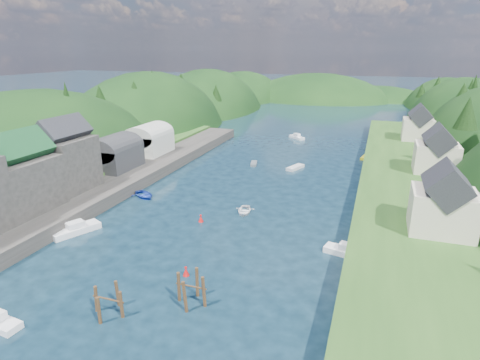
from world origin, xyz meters
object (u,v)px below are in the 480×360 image
at_px(piling_cluster_near, 109,304).
at_px(channel_buoy_far, 201,219).
at_px(piling_cluster_far, 191,292).
at_px(channel_buoy_near, 186,271).

bearing_deg(piling_cluster_near, channel_buoy_far, 91.76).
xyz_separation_m(piling_cluster_near, piling_cluster_far, (6.34, 3.88, 0.24)).
height_order(piling_cluster_near, channel_buoy_far, piling_cluster_near).
relative_size(piling_cluster_near, channel_buoy_near, 2.96).
height_order(piling_cluster_near, piling_cluster_far, piling_cluster_far).
relative_size(piling_cluster_far, channel_buoy_far, 3.40).
bearing_deg(channel_buoy_far, channel_buoy_near, -72.07).
bearing_deg(piling_cluster_far, channel_buoy_far, 111.80).
height_order(piling_cluster_far, channel_buoy_near, piling_cluster_far).
xyz_separation_m(piling_cluster_near, channel_buoy_near, (3.62, 8.15, -0.58)).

